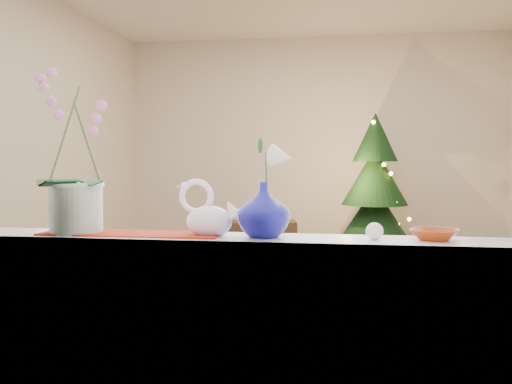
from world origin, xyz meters
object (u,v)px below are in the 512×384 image
at_px(orchid_pot, 75,150).
at_px(side_table, 262,246).
at_px(amber_dish, 434,235).
at_px(paperweight, 374,231).
at_px(blue_vase, 264,206).
at_px(xmas_tree, 375,192).
at_px(swan, 209,209).

xyz_separation_m(orchid_pot, side_table, (0.12, 4.06, -0.97)).
bearing_deg(side_table, amber_dish, -83.34).
bearing_deg(paperweight, blue_vase, 178.88).
bearing_deg(paperweight, amber_dish, 6.90).
xyz_separation_m(blue_vase, xmas_tree, (0.59, 4.29, -0.17)).
bearing_deg(amber_dish, swan, -178.89).
distance_m(orchid_pot, swan, 0.58).
relative_size(blue_vase, xmas_tree, 0.14).
bearing_deg(swan, side_table, 80.99).
bearing_deg(xmas_tree, blue_vase, -97.86).
bearing_deg(blue_vase, swan, 179.52).
bearing_deg(xmas_tree, side_table, -169.33).
distance_m(paperweight, amber_dish, 0.21).
height_order(swan, blue_vase, blue_vase).
xyz_separation_m(swan, blue_vase, (0.21, -0.00, 0.02)).
bearing_deg(xmas_tree, amber_dish, -89.74).
distance_m(swan, xmas_tree, 4.36).
distance_m(orchid_pot, amber_dish, 1.39).
xyz_separation_m(swan, amber_dish, (0.82, 0.02, -0.08)).
relative_size(swan, side_table, 0.32).
bearing_deg(side_table, orchid_pot, -101.99).
relative_size(paperweight, xmas_tree, 0.04).
bearing_deg(side_table, xmas_tree, 0.38).
bearing_deg(xmas_tree, swan, -100.56).
relative_size(blue_vase, amber_dish, 1.67).
bearing_deg(xmas_tree, paperweight, -92.54).
height_order(swan, paperweight, swan).
height_order(orchid_pot, side_table, orchid_pot).
xyz_separation_m(orchid_pot, swan, (0.53, 0.00, -0.22)).
xyz_separation_m(swan, paperweight, (0.61, -0.01, -0.07)).
distance_m(orchid_pot, side_table, 4.17).
distance_m(xmas_tree, side_table, 1.37).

